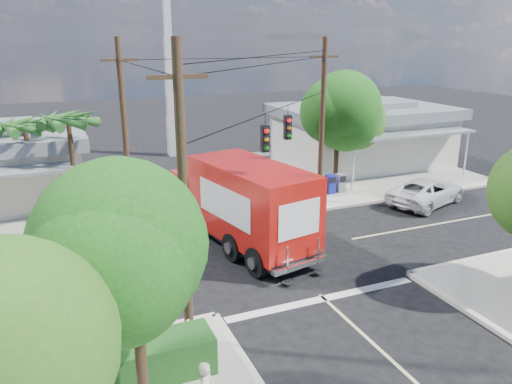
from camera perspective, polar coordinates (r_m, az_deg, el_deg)
ground at (r=21.84m, az=2.05°, el=-6.97°), size 120.00×120.00×0.00m
sidewalk_ne at (r=35.90m, az=10.59°, el=2.65°), size 14.12×14.12×0.14m
sidewalk_nw at (r=30.37m, az=-26.34°, el=-1.60°), size 14.12×14.12×0.14m
road_markings at (r=20.64m, az=3.78°, el=-8.49°), size 32.00×32.00×0.01m
building_ne at (r=37.18m, az=11.98°, el=6.63°), size 11.80×10.20×4.50m
radio_tower at (r=39.22m, az=-9.78°, el=12.20°), size 0.80×0.80×17.00m
tree_sw_front at (r=11.58m, az=-13.85°, el=-6.91°), size 3.88×3.78×6.03m
tree_sw_back at (r=9.54m, az=-26.60°, el=-16.95°), size 3.56×3.42×5.41m
tree_ne_front at (r=29.62m, az=9.45°, el=8.91°), size 4.21×4.14×6.66m
tree_ne_back at (r=32.93m, az=11.25°, el=8.62°), size 3.77×3.66×5.82m
palm_nw_front at (r=25.86m, az=-20.65°, el=7.46°), size 3.01×3.08×5.59m
palm_nw_back at (r=27.41m, az=-24.92°, el=6.67°), size 3.01×3.08×5.19m
utility_poles at (r=21.25m, az=-3.54°, el=5.59°), size 12.00×10.68×9.00m
picket_fence at (r=14.97m, az=-17.28°, el=-17.24°), size 5.94×0.06×1.00m
hedge_sw at (r=14.30m, az=-17.76°, el=-19.06°), size 6.20×1.20×1.10m
vending_boxes at (r=29.65m, az=8.47°, el=0.89°), size 1.90×0.50×1.10m
delivery_truck at (r=22.05m, az=-1.67°, el=-1.28°), size 4.37×9.21×3.84m
parked_car at (r=29.42m, az=18.92°, el=0.07°), size 5.76×4.06×1.46m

